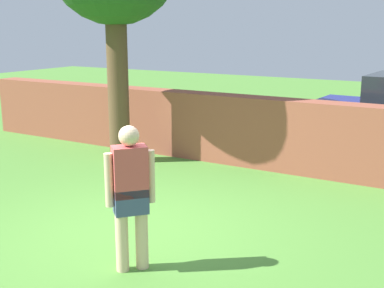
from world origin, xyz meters
The scene contains 3 objects.
ground_plane centered at (0.00, 0.00, 0.00)m, with size 40.00×40.00×0.00m, color #4C8433.
brick_wall centered at (-1.50, 3.67, 0.66)m, with size 10.41×0.50×1.33m, color brown.
person centered at (0.66, -0.91, 0.90)m, with size 0.40×0.43×1.62m.
Camera 1 is at (3.80, -4.96, 2.63)m, focal length 46.82 mm.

